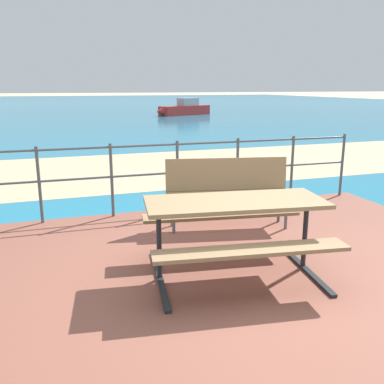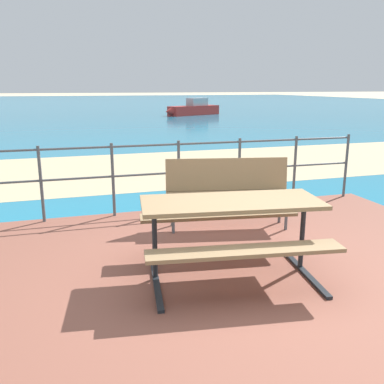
# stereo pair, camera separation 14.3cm
# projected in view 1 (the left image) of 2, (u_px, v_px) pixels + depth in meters

# --- Properties ---
(ground_plane) EXTENTS (240.00, 240.00, 0.00)m
(ground_plane) POSITION_uv_depth(u_px,v_px,m) (247.00, 284.00, 4.17)
(ground_plane) COLOR beige
(patio_paving) EXTENTS (6.40, 5.20, 0.06)m
(patio_paving) POSITION_uv_depth(u_px,v_px,m) (247.00, 281.00, 4.16)
(patio_paving) COLOR brown
(patio_paving) RESTS_ON ground
(sea_water) EXTENTS (90.00, 90.00, 0.01)m
(sea_water) POSITION_uv_depth(u_px,v_px,m) (72.00, 106.00, 41.04)
(sea_water) COLOR teal
(sea_water) RESTS_ON ground
(beach_strip) EXTENTS (54.06, 5.29, 0.01)m
(beach_strip) POSITION_uv_depth(u_px,v_px,m) (134.00, 169.00, 9.91)
(beach_strip) COLOR tan
(beach_strip) RESTS_ON ground
(picnic_table) EXTENTS (1.91, 1.54, 0.78)m
(picnic_table) POSITION_uv_depth(u_px,v_px,m) (235.00, 218.00, 4.12)
(picnic_table) COLOR #8C704C
(picnic_table) RESTS_ON patio_paving
(park_bench) EXTENTS (1.71, 0.73, 0.92)m
(park_bench) POSITION_uv_depth(u_px,v_px,m) (228.00, 186.00, 5.60)
(park_bench) COLOR #8C704C
(park_bench) RESTS_ON patio_paving
(railing_fence) EXTENTS (5.94, 0.04, 1.07)m
(railing_fence) POSITION_uv_depth(u_px,v_px,m) (177.00, 168.00, 6.28)
(railing_fence) COLOR #4C5156
(railing_fence) RESTS_ON patio_paving
(boat_mid) EXTENTS (4.26, 2.53, 1.12)m
(boat_mid) POSITION_uv_depth(u_px,v_px,m) (184.00, 109.00, 28.16)
(boat_mid) COLOR red
(boat_mid) RESTS_ON sea_water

